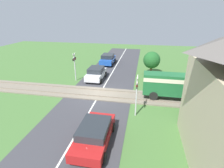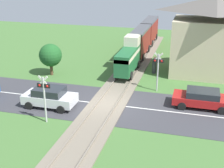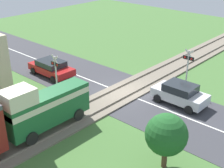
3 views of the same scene
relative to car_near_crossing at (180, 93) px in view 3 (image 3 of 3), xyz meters
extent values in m
plane|color=#426B33|center=(4.03, 1.44, -0.78)|extent=(60.00, 60.00, 0.00)
cube|color=#38383D|center=(4.03, 1.44, -0.77)|extent=(48.00, 6.40, 0.02)
cube|color=silver|center=(4.03, 1.44, -0.76)|extent=(48.00, 0.12, 0.00)
cube|color=#756B5B|center=(4.03, 1.44, -0.72)|extent=(2.80, 48.00, 0.12)
cube|color=slate|center=(3.31, 1.44, -0.60)|extent=(0.10, 48.00, 0.12)
cube|color=slate|center=(4.75, 1.44, -0.60)|extent=(0.10, 48.00, 0.12)
cube|color=#1E6033|center=(4.03, 8.36, 0.79)|extent=(1.35, 5.46, 1.90)
cube|color=beige|center=(4.03, 8.36, 1.31)|extent=(1.37, 5.46, 0.36)
cube|color=beige|center=(4.03, 10.22, 2.19)|extent=(1.35, 1.75, 0.90)
cylinder|color=black|center=(3.31, 6.61, -0.16)|extent=(0.14, 0.76, 0.76)
cylinder|color=black|center=(4.75, 6.61, -0.16)|extent=(0.14, 0.76, 0.76)
cylinder|color=black|center=(3.31, 10.11, -0.16)|extent=(0.14, 0.76, 0.76)
cylinder|color=black|center=(4.75, 10.11, -0.16)|extent=(0.14, 0.76, 0.76)
cube|color=silver|center=(0.00, 0.00, -0.15)|extent=(3.87, 1.78, 0.67)
cube|color=#23282D|center=(0.00, 0.00, 0.45)|extent=(2.13, 1.63, 0.53)
cylinder|color=black|center=(1.26, 0.89, -0.48)|extent=(0.60, 0.18, 0.60)
cylinder|color=black|center=(1.26, -0.89, -0.48)|extent=(0.60, 0.18, 0.60)
cylinder|color=black|center=(-1.26, 0.89, -0.48)|extent=(0.60, 0.18, 0.60)
cylinder|color=black|center=(-1.26, -0.89, -0.48)|extent=(0.60, 0.18, 0.60)
cube|color=#A81919|center=(10.87, 2.88, -0.20)|extent=(4.25, 1.84, 0.57)
cube|color=#23282D|center=(10.87, 2.88, 0.32)|extent=(2.34, 1.69, 0.47)
cylinder|color=black|center=(9.49, 1.96, -0.48)|extent=(0.60, 0.18, 0.60)
cylinder|color=black|center=(9.49, 3.80, -0.48)|extent=(0.60, 0.18, 0.60)
cylinder|color=black|center=(12.25, 1.96, -0.48)|extent=(0.60, 0.18, 0.60)
cylinder|color=black|center=(12.25, 3.80, -0.48)|extent=(0.60, 0.18, 0.60)
cylinder|color=#B7B7B7|center=(0.83, -2.29, 0.81)|extent=(0.12, 0.12, 3.20)
cube|color=black|center=(0.83, -2.29, 1.84)|extent=(0.90, 0.08, 0.28)
sphere|color=red|center=(0.56, -2.29, 1.84)|extent=(0.18, 0.18, 0.18)
sphere|color=red|center=(1.10, -2.29, 1.84)|extent=(0.18, 0.18, 0.18)
cube|color=silver|center=(0.83, -2.29, 2.16)|extent=(0.72, 0.04, 0.72)
cube|color=silver|center=(0.83, -2.29, 2.16)|extent=(0.72, 0.04, 0.72)
cylinder|color=#B7B7B7|center=(7.23, 5.17, 0.81)|extent=(0.12, 0.12, 3.20)
cube|color=black|center=(7.23, 5.17, 1.84)|extent=(0.90, 0.08, 0.28)
sphere|color=red|center=(7.50, 5.17, 1.84)|extent=(0.18, 0.18, 0.18)
sphere|color=red|center=(6.96, 5.17, 1.84)|extent=(0.18, 0.18, 0.18)
cube|color=silver|center=(7.23, 5.17, 2.16)|extent=(0.72, 0.04, 0.72)
cube|color=silver|center=(7.23, 5.17, 2.16)|extent=(0.72, 0.04, 0.72)
cylinder|color=#333338|center=(6.35, 9.63, -0.08)|extent=(0.41, 0.41, 1.42)
sphere|color=tan|center=(6.35, 9.63, 0.76)|extent=(0.26, 0.26, 0.26)
cylinder|color=brown|center=(-3.01, 6.52, -0.27)|extent=(0.28, 0.28, 1.04)
sphere|color=#1E5623|center=(-3.01, 6.52, 1.16)|extent=(2.14, 2.14, 2.14)
camera|label=1|loc=(19.21, 5.53, 6.74)|focal=28.00mm
camera|label=2|loc=(10.04, -19.10, 9.17)|focal=50.00mm
camera|label=3|loc=(-9.63, 17.84, 9.79)|focal=50.00mm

